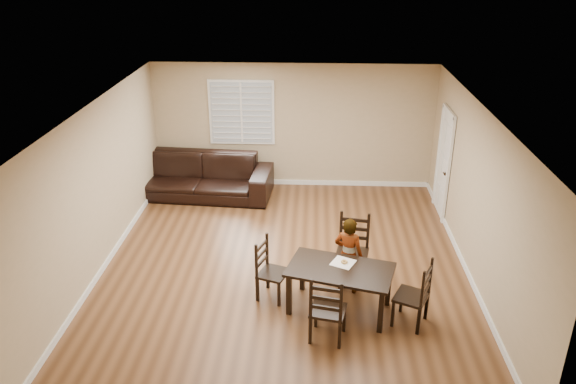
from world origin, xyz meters
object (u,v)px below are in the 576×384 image
object	(u,v)px
chair_far	(326,314)
child	(348,255)
dining_table	(340,274)
sofa	(200,176)
chair_left	(266,270)
chair_right	(420,298)
donut	(344,262)
chair_near	(353,248)

from	to	relation	value
chair_far	child	xyz separation A→B (m)	(0.35, 1.29, 0.16)
dining_table	child	distance (m)	0.54
chair_far	child	size ratio (longest dim) A/B	0.82
child	sofa	bearing A→B (deg)	-28.43
chair_left	sofa	world-z (taller)	chair_left
sofa	child	bearing A→B (deg)	-45.29
dining_table	chair_left	xyz separation A→B (m)	(-1.09, 0.31, -0.17)
dining_table	chair_far	world-z (taller)	chair_far
chair_right	chair_left	bearing A→B (deg)	-80.65
donut	sofa	world-z (taller)	sofa
dining_table	sofa	size ratio (longest dim) A/B	0.55
dining_table	chair_right	xyz separation A→B (m)	(1.09, -0.32, -0.15)
dining_table	chair_right	size ratio (longest dim) A/B	1.64
chair_far	donut	size ratio (longest dim) A/B	10.18
donut	sofa	distance (m)	4.79
dining_table	sofa	world-z (taller)	sofa
chair_far	dining_table	bearing A→B (deg)	-93.05
dining_table	chair_far	size ratio (longest dim) A/B	1.62
child	donut	bearing A→B (deg)	98.57
chair_far	child	bearing A→B (deg)	-93.28
chair_left	child	size ratio (longest dim) A/B	0.78
chair_near	sofa	world-z (taller)	chair_near
child	sofa	xyz separation A→B (m)	(-2.95, 3.46, -0.18)
dining_table	chair_far	xyz separation A→B (m)	(-0.21, -0.77, -0.14)
chair_near	sofa	xyz separation A→B (m)	(-3.05, 3.04, -0.06)
chair_near	donut	xyz separation A→B (m)	(-0.18, -0.78, 0.22)
child	sofa	world-z (taller)	child
chair_near	chair_left	size ratio (longest dim) A/B	1.14
chair_far	donut	distance (m)	1.00
chair_near	chair_far	distance (m)	1.77
chair_right	sofa	xyz separation A→B (m)	(-3.90, 4.30, -0.02)
chair_near	sofa	size ratio (longest dim) A/B	0.37
chair_near	child	size ratio (longest dim) A/B	0.89
chair_near	chair_far	world-z (taller)	chair_near
chair_far	chair_left	bearing A→B (deg)	-38.88
chair_right	sofa	size ratio (longest dim) A/B	0.34
dining_table	chair_left	world-z (taller)	chair_left
chair_right	chair_near	bearing A→B (deg)	-120.48
chair_near	sofa	distance (m)	4.31
chair_far	chair_right	xyz separation A→B (m)	(1.30, 0.45, -0.00)
donut	sofa	bearing A→B (deg)	126.88
chair_left	chair_right	size ratio (longest dim) A/B	0.96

